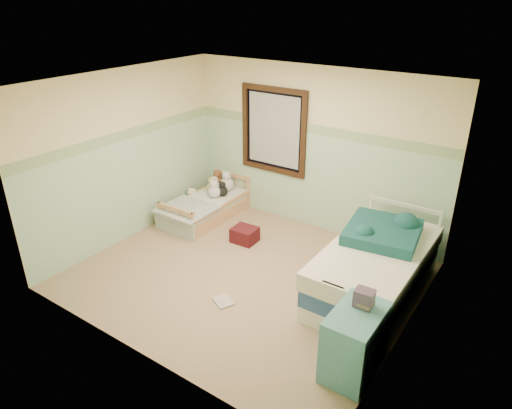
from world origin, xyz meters
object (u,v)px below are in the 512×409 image
Objects in this scene: plush_floor_cream at (192,202)px; floor_book at (223,301)px; red_pillow at (245,235)px; plush_floor_tan at (191,217)px; toddler_bed_frame at (207,212)px; twin_bed_frame at (372,287)px; dresser at (355,342)px.

plush_floor_cream reaches higher than floor_book.
floor_book is at bearing -64.12° from red_pillow.
plush_floor_tan is at bearing -179.42° from red_pillow.
toddler_bed_frame is 5.92× the size of floor_book.
plush_floor_tan is (-0.05, -0.32, 0.02)m from toddler_bed_frame.
red_pillow is at bearing 174.93° from twin_bed_frame.
dresser is 2.84m from red_pillow.
dresser is at bearing -28.04° from toddler_bed_frame.
plush_floor_tan is at bearing -50.53° from plush_floor_cream.
plush_floor_tan is 3.15m from twin_bed_frame.
plush_floor_tan is at bearing 167.64° from floor_book.
toddler_bed_frame is at bearing 151.96° from dresser.
toddler_bed_frame is 6.43× the size of plush_floor_tan.
twin_bed_frame is 1.85m from floor_book.
toddler_bed_frame is 2.37m from floor_book.
twin_bed_frame is (3.09, -0.50, 0.01)m from toddler_bed_frame.
twin_bed_frame is at bearing 65.59° from floor_book.
twin_bed_frame is at bearing -9.87° from plush_floor_cream.
dresser reaches higher than toddler_bed_frame.
red_pillow is at bearing -16.65° from plush_floor_cream.
plush_floor_cream is at bearing 165.13° from floor_book.
toddler_bed_frame is at bearing -15.33° from plush_floor_cream.
red_pillow reaches higher than floor_book.
floor_book is (-1.42, -1.18, -0.10)m from twin_bed_frame.
plush_floor_cream is 3.55m from twin_bed_frame.
red_pillow is at bearing 0.58° from plush_floor_tan.
plush_floor_cream is 4.29m from dresser.
dresser is at bearing -23.34° from plush_floor_tan.
toddler_bed_frame is at bearing 170.87° from twin_bed_frame.
twin_bed_frame is 2.83× the size of dresser.
dresser is 1.97× the size of red_pillow.
dresser is at bearing -32.06° from red_pillow.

